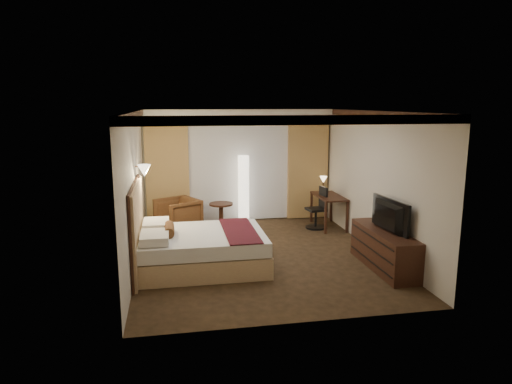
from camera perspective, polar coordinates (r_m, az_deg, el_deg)
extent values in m
cube|color=black|center=(8.74, 0.48, -7.92)|extent=(4.50, 5.50, 0.01)
cube|color=white|center=(8.27, 0.51, 10.07)|extent=(4.50, 5.50, 0.01)
cube|color=beige|center=(11.08, -2.20, 3.31)|extent=(4.50, 0.02, 2.70)
cube|color=beige|center=(8.28, -14.98, 0.29)|extent=(0.02, 5.50, 2.70)
cube|color=beige|center=(9.09, 14.56, 1.25)|extent=(0.02, 5.50, 2.70)
cube|color=white|center=(10.74, -2.06, 9.76)|extent=(4.50, 0.50, 0.20)
cube|color=silver|center=(11.02, -2.14, 2.74)|extent=(2.48, 0.04, 2.45)
cube|color=tan|center=(10.85, -11.02, 2.41)|extent=(1.00, 0.14, 2.45)
cube|color=tan|center=(11.33, 6.46, 2.91)|extent=(1.00, 0.14, 2.45)
imported|color=#522C18|center=(10.30, -9.76, -2.70)|extent=(1.06, 1.08, 0.84)
imported|color=black|center=(8.11, 15.78, -2.48)|extent=(0.73, 1.15, 0.14)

